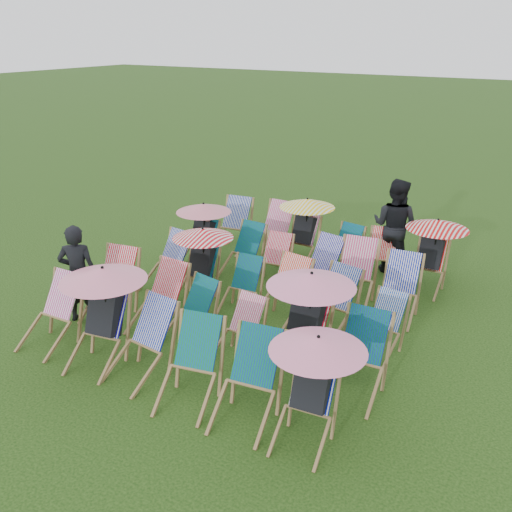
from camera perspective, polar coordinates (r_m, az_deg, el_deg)
The scene contains 33 objects.
ground at distance 9.12m, azimuth 0.19°, elevation -5.99°, with size 100.00×100.00×0.00m, color black.
deckchair_0 at distance 8.65m, azimuth -19.91°, elevation -5.39°, with size 0.68×0.93×0.98m.
deckchair_1 at distance 7.88m, azimuth -15.37°, elevation -5.69°, with size 1.15×1.24×1.36m.
deckchair_2 at distance 7.58m, azimuth -11.54°, elevation -8.42°, with size 0.75×0.98×0.99m.
deckchair_3 at distance 7.00m, azimuth -6.68°, elevation -10.82°, with size 0.83×1.03×1.00m.
deckchair_4 at distance 6.66m, azimuth -0.89°, elevation -12.45°, with size 0.79×1.01×1.02m.
deckchair_5 at distance 6.30m, azimuth 5.38°, elevation -13.06°, with size 1.06×1.12×1.25m.
deckchair_6 at distance 9.24m, azimuth -14.41°, elevation -2.84°, with size 0.82×1.04×1.02m.
deckchair_7 at distance 8.68m, azimuth -9.84°, elevation -4.23°, with size 0.69×0.94×0.98m.
deckchair_8 at distance 8.30m, azimuth -6.77°, elevation -5.66°, with size 0.74×0.92×0.89m.
deckchair_9 at distance 7.87m, azimuth -1.81°, elevation -7.43°, with size 0.61×0.81×0.83m.
deckchair_10 at distance 7.46m, azimuth 4.74°, elevation -6.52°, with size 1.16×1.20×1.37m.
deckchair_11 at distance 7.20m, azimuth 10.11°, elevation -10.01°, with size 0.71×0.96×1.00m.
deckchair_12 at distance 10.02m, azimuth -9.00°, elevation -0.61°, with size 0.74×0.95×0.96m.
deckchair_13 at distance 9.53m, azimuth -5.73°, elevation -0.63°, with size 1.01×1.08×1.20m.
deckchair_14 at distance 9.11m, azimuth -1.57°, elevation -3.08°, with size 0.61×0.81×0.84m.
deckchair_15 at distance 8.77m, azimuth 2.55°, elevation -3.64°, with size 0.76×0.98×0.98m.
deckchair_16 at distance 8.52m, azimuth 7.44°, elevation -4.68°, with size 0.78×0.97×0.96m.
deckchair_17 at distance 8.18m, azimuth 12.42°, elevation -6.78°, with size 0.61×0.80×0.82m.
deckchair_18 at distance 10.81m, azimuth -5.64°, elevation 2.20°, with size 1.03×1.07×1.22m.
deckchair_19 at distance 10.44m, azimuth -1.43°, elevation 0.50°, with size 0.66×0.89×0.92m.
deckchair_20 at distance 10.10m, azimuth 1.65°, elevation -0.48°, with size 0.63×0.83×0.85m.
deckchair_21 at distance 9.75m, azimuth 6.15°, elevation -1.12°, with size 0.79×0.99×0.96m.
deckchair_22 at distance 9.47m, azimuth 9.72°, elevation -1.81°, with size 0.79×1.02×1.02m.
deckchair_23 at distance 9.17m, azimuth 14.01°, elevation -3.17°, with size 0.72×0.94×0.96m.
deckchair_24 at distance 11.72m, azimuth -2.46°, elevation 3.11°, with size 0.79×1.01×1.01m.
deckchair_25 at distance 11.34m, azimuth 1.61°, elevation 2.54°, with size 0.69×0.96×1.03m.
deckchair_26 at distance 10.99m, azimuth 4.64°, elevation 2.66°, with size 1.06×1.10×1.26m.
deckchair_27 at distance 10.64m, azimuth 8.55°, elevation 0.50°, with size 0.69×0.88×0.87m.
deckchair_28 at distance 10.49m, azimuth 12.34°, elevation -0.05°, with size 0.71×0.89×0.88m.
deckchair_29 at distance 10.23m, azimuth 17.04°, elevation 0.23°, with size 1.06×1.10×1.25m.
person_left at distance 9.11m, azimuth -17.37°, elevation -1.68°, with size 0.57×0.37×1.56m, color black.
person_rear at distance 10.77m, azimuth 13.69°, elevation 2.94°, with size 0.86×0.67×1.77m, color black.
Camera 1 is at (4.15, -6.93, 4.25)m, focal length 40.00 mm.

